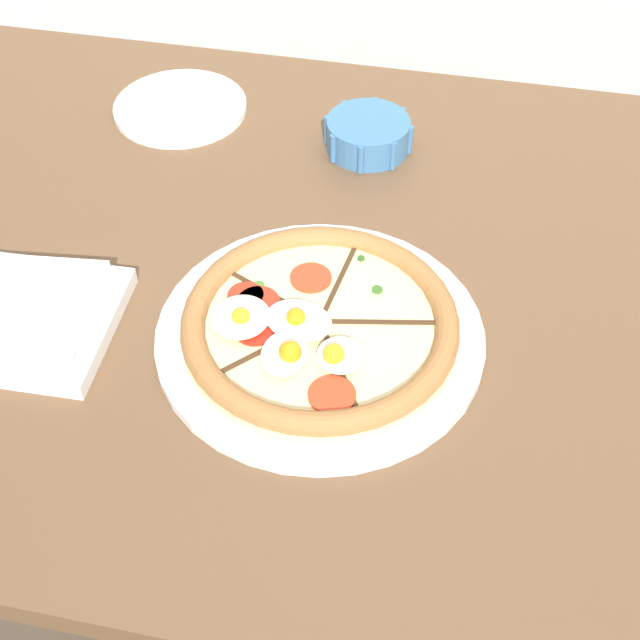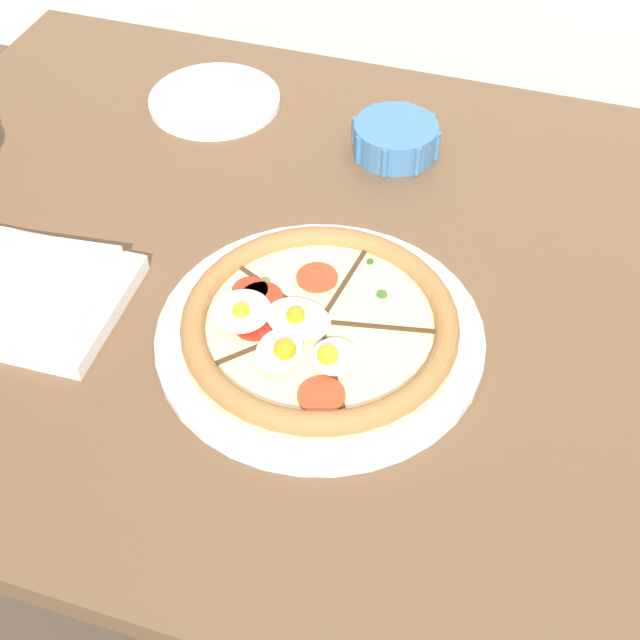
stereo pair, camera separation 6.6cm
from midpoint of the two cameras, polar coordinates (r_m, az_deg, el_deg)
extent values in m
plane|color=brown|center=(1.64, 5.47, -17.91)|extent=(12.00, 12.00, 0.00)
cube|color=brown|center=(1.01, 8.47, 1.09)|extent=(1.45, 0.90, 0.03)
cube|color=brown|center=(1.74, -12.46, 5.86)|extent=(0.06, 0.06, 0.75)
cylinder|color=white|center=(0.94, 2.03, -1.08)|extent=(0.35, 0.35, 0.01)
cylinder|color=#E5C684|center=(0.93, 2.04, -0.59)|extent=(0.29, 0.29, 0.01)
cylinder|color=beige|center=(0.92, 2.06, -0.27)|extent=(0.25, 0.25, 0.00)
torus|color=#A36B38|center=(0.92, 2.06, -0.22)|extent=(0.29, 0.29, 0.03)
cube|color=#472D19|center=(0.96, 3.54, 2.26)|extent=(0.02, 0.12, 0.00)
cube|color=#472D19|center=(0.95, -0.74, 1.67)|extent=(0.11, 0.06, 0.00)
cube|color=#472D19|center=(0.90, -1.34, -1.58)|extent=(0.09, 0.09, 0.00)
cube|color=#472D19|center=(0.88, 2.93, -3.07)|extent=(0.06, 0.11, 0.00)
cube|color=#472D19|center=(0.92, 5.90, -0.53)|extent=(0.12, 0.03, 0.00)
cylinder|color=red|center=(0.86, 2.31, -4.95)|extent=(0.05, 0.05, 0.00)
cylinder|color=red|center=(0.97, 1.78, 2.66)|extent=(0.05, 0.05, 0.00)
cylinder|color=red|center=(0.95, -1.76, 1.36)|extent=(0.05, 0.05, 0.00)
cylinder|color=red|center=(0.95, -2.52, 1.83)|extent=(0.04, 0.04, 0.00)
cylinder|color=red|center=(0.92, -2.16, -0.42)|extent=(0.04, 0.04, 0.00)
ellipsoid|color=white|center=(0.92, -3.00, 0.50)|extent=(0.07, 0.07, 0.01)
sphere|color=#F4AD1E|center=(0.92, -3.01, 0.52)|extent=(0.02, 0.02, 0.02)
ellipsoid|color=white|center=(0.89, -0.47, -2.03)|extent=(0.05, 0.06, 0.01)
sphere|color=orange|center=(0.88, -0.11, -2.00)|extent=(0.02, 0.02, 0.02)
ellipsoid|color=white|center=(0.88, 3.11, -2.43)|extent=(0.05, 0.06, 0.01)
sphere|color=#F4AD1E|center=(0.87, 2.67, -2.35)|extent=(0.02, 0.02, 0.02)
ellipsoid|color=white|center=(0.92, 0.68, 0.02)|extent=(0.08, 0.08, 0.01)
sphere|color=orange|center=(0.91, 0.50, 0.19)|extent=(0.02, 0.02, 0.02)
cylinder|color=#386B23|center=(0.92, 1.20, -0.34)|extent=(0.01, 0.01, 0.00)
cylinder|color=#2D5B1E|center=(0.99, 5.22, 3.85)|extent=(0.01, 0.01, 0.00)
cylinder|color=#386B23|center=(0.95, 5.97, 1.59)|extent=(0.01, 0.01, 0.00)
cylinder|color=#477A2D|center=(0.96, -1.61, 2.42)|extent=(0.01, 0.01, 0.00)
cylinder|color=teal|center=(1.19, 6.49, 11.42)|extent=(0.11, 0.11, 0.04)
cylinder|color=#AD1423|center=(1.18, 6.51, 11.62)|extent=(0.09, 0.09, 0.02)
cylinder|color=teal|center=(1.18, 9.10, 10.88)|extent=(0.01, 0.01, 0.04)
cylinder|color=teal|center=(1.21, 8.72, 12.04)|extent=(0.01, 0.01, 0.04)
cylinder|color=teal|center=(1.23, 7.08, 12.79)|extent=(0.01, 0.01, 0.04)
cylinder|color=teal|center=(1.22, 5.12, 12.75)|extent=(0.01, 0.01, 0.04)
cylinder|color=teal|center=(1.20, 3.90, 11.92)|extent=(0.01, 0.01, 0.04)
cylinder|color=teal|center=(1.16, 4.17, 10.75)|extent=(0.01, 0.01, 0.04)
cylinder|color=teal|center=(1.14, 5.85, 9.93)|extent=(0.01, 0.01, 0.04)
cylinder|color=teal|center=(1.15, 7.93, 9.99)|extent=(0.01, 0.01, 0.04)
cube|color=white|center=(1.01, -16.29, 1.38)|extent=(0.21, 0.18, 0.02)
cube|color=white|center=(1.00, -16.50, 2.11)|extent=(0.18, 0.16, 0.02)
cylinder|color=white|center=(1.29, -5.26, 13.79)|extent=(0.18, 0.18, 0.01)
camera|label=1|loc=(0.03, -87.93, 2.19)|focal=50.00mm
camera|label=2|loc=(0.03, 92.07, -2.19)|focal=50.00mm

